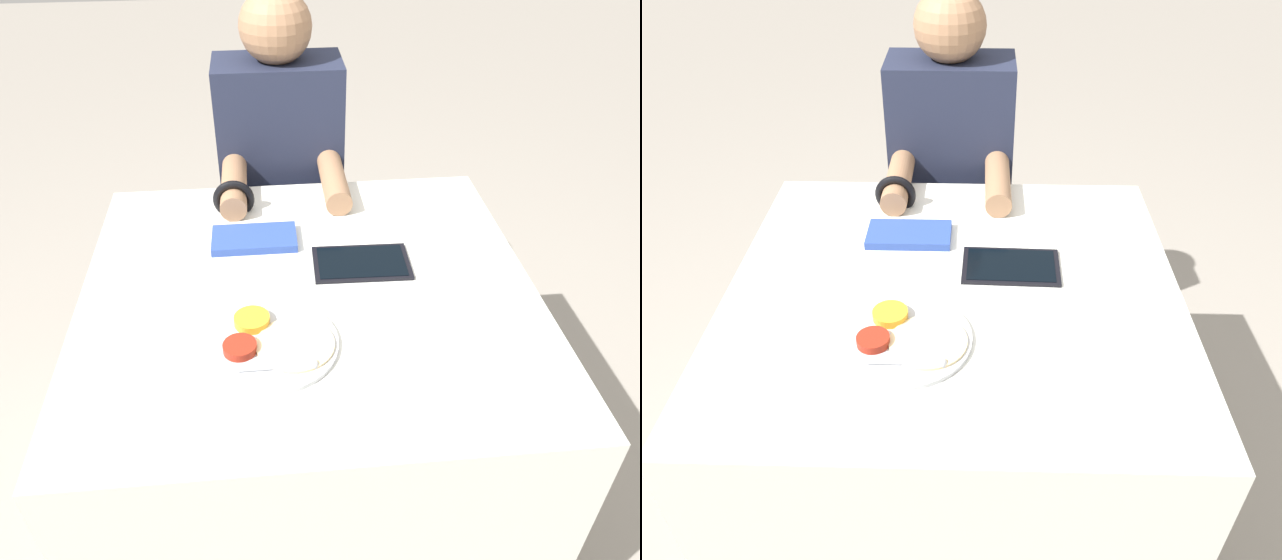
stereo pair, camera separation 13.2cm
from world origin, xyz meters
TOP-DOWN VIEW (x-y plane):
  - ground_plane at (0.00, 0.00)m, footprint 12.00×12.00m
  - dining_table at (0.00, 0.00)m, footprint 1.01×0.97m
  - thali_tray at (-0.09, -0.18)m, footprint 0.27×0.27m
  - red_notebook at (-0.12, 0.20)m, footprint 0.21×0.11m
  - tablet_device at (0.13, 0.08)m, footprint 0.23×0.15m
  - person_diner at (-0.03, 0.65)m, footprint 0.38×0.46m

SIDE VIEW (x-z plane):
  - ground_plane at x=0.00m, z-range 0.00..0.00m
  - dining_table at x=0.00m, z-range 0.00..0.75m
  - person_diner at x=-0.03m, z-range -0.03..1.21m
  - tablet_device at x=0.13m, z-range 0.75..0.76m
  - red_notebook at x=-0.12m, z-range 0.75..0.77m
  - thali_tray at x=-0.09m, z-range 0.74..0.77m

